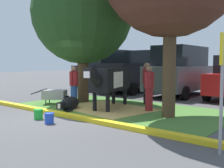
{
  "coord_description": "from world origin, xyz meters",
  "views": [
    {
      "loc": [
        6.46,
        -5.21,
        1.68
      ],
      "look_at": [
        0.2,
        2.32,
        0.9
      ],
      "focal_mm": 42.53,
      "sensor_mm": 36.0,
      "label": 1
    }
  ],
  "objects_px": {
    "suv_black": "(108,69)",
    "pickup_truck_black": "(137,72)",
    "person_visitor_far": "(147,82)",
    "cow_holstein": "(110,80)",
    "suv_dark_grey": "(180,71)",
    "calf_lying": "(69,104)",
    "shade_tree_left": "(83,14)",
    "person_visitor_near": "(149,87)",
    "parking_sign": "(222,70)",
    "bucket_blue": "(49,118)",
    "person_handler": "(74,84)",
    "wheelbarrow": "(55,95)",
    "bucket_green": "(38,114)"
  },
  "relations": [
    {
      "from": "bucket_green",
      "to": "suv_dark_grey",
      "type": "distance_m",
      "value": 8.23
    },
    {
      "from": "person_visitor_near",
      "to": "bucket_blue",
      "type": "height_order",
      "value": "person_visitor_near"
    },
    {
      "from": "person_visitor_far",
      "to": "pickup_truck_black",
      "type": "height_order",
      "value": "pickup_truck_black"
    },
    {
      "from": "suv_black",
      "to": "bucket_blue",
      "type": "bearing_deg",
      "value": -58.61
    },
    {
      "from": "parking_sign",
      "to": "bucket_blue",
      "type": "xyz_separation_m",
      "value": [
        -4.46,
        -0.45,
        -1.4
      ]
    },
    {
      "from": "pickup_truck_black",
      "to": "person_visitor_far",
      "type": "bearing_deg",
      "value": -51.39
    },
    {
      "from": "person_visitor_far",
      "to": "bucket_blue",
      "type": "bearing_deg",
      "value": -93.12
    },
    {
      "from": "parking_sign",
      "to": "bucket_blue",
      "type": "bearing_deg",
      "value": -174.25
    },
    {
      "from": "wheelbarrow",
      "to": "parking_sign",
      "type": "relative_size",
      "value": 0.67
    },
    {
      "from": "pickup_truck_black",
      "to": "person_visitor_near",
      "type": "bearing_deg",
      "value": -52.24
    },
    {
      "from": "person_visitor_near",
      "to": "pickup_truck_black",
      "type": "bearing_deg",
      "value": 127.76
    },
    {
      "from": "cow_holstein",
      "to": "parking_sign",
      "type": "distance_m",
      "value": 5.3
    },
    {
      "from": "person_visitor_near",
      "to": "bucket_green",
      "type": "distance_m",
      "value": 3.74
    },
    {
      "from": "person_handler",
      "to": "person_visitor_far",
      "type": "bearing_deg",
      "value": 45.04
    },
    {
      "from": "cow_holstein",
      "to": "person_handler",
      "type": "distance_m",
      "value": 1.63
    },
    {
      "from": "wheelbarrow",
      "to": "pickup_truck_black",
      "type": "relative_size",
      "value": 0.27
    },
    {
      "from": "calf_lying",
      "to": "pickup_truck_black",
      "type": "xyz_separation_m",
      "value": [
        -1.75,
        6.83,
        0.88
      ]
    },
    {
      "from": "shade_tree_left",
      "to": "person_visitor_far",
      "type": "xyz_separation_m",
      "value": [
        2.49,
        1.14,
        -2.84
      ]
    },
    {
      "from": "person_visitor_near",
      "to": "suv_black",
      "type": "bearing_deg",
      "value": 140.4
    },
    {
      "from": "shade_tree_left",
      "to": "person_visitor_far",
      "type": "distance_m",
      "value": 3.95
    },
    {
      "from": "bucket_blue",
      "to": "suv_dark_grey",
      "type": "distance_m",
      "value": 8.35
    },
    {
      "from": "parking_sign",
      "to": "pickup_truck_black",
      "type": "xyz_separation_m",
      "value": [
        -7.35,
        8.1,
        -0.44
      ]
    },
    {
      "from": "person_visitor_far",
      "to": "pickup_truck_black",
      "type": "bearing_deg",
      "value": 128.61
    },
    {
      "from": "wheelbarrow",
      "to": "bucket_green",
      "type": "distance_m",
      "value": 2.86
    },
    {
      "from": "calf_lying",
      "to": "person_handler",
      "type": "distance_m",
      "value": 1.22
    },
    {
      "from": "wheelbarrow",
      "to": "cow_holstein",
      "type": "bearing_deg",
      "value": 13.85
    },
    {
      "from": "person_handler",
      "to": "person_visitor_near",
      "type": "height_order",
      "value": "person_visitor_near"
    },
    {
      "from": "cow_holstein",
      "to": "parking_sign",
      "type": "bearing_deg",
      "value": -27.27
    },
    {
      "from": "shade_tree_left",
      "to": "person_visitor_far",
      "type": "relative_size",
      "value": 3.5
    },
    {
      "from": "bucket_blue",
      "to": "calf_lying",
      "type": "bearing_deg",
      "value": 123.37
    },
    {
      "from": "calf_lying",
      "to": "parking_sign",
      "type": "xyz_separation_m",
      "value": [
        5.6,
        -1.27,
        1.32
      ]
    },
    {
      "from": "bucket_green",
      "to": "person_visitor_far",
      "type": "bearing_deg",
      "value": 77.68
    },
    {
      "from": "person_handler",
      "to": "bucket_blue",
      "type": "xyz_separation_m",
      "value": [
        1.81,
        -2.55,
        -0.68
      ]
    },
    {
      "from": "suv_dark_grey",
      "to": "suv_black",
      "type": "bearing_deg",
      "value": 176.16
    },
    {
      "from": "person_handler",
      "to": "bucket_green",
      "type": "bearing_deg",
      "value": -65.78
    },
    {
      "from": "pickup_truck_black",
      "to": "calf_lying",
      "type": "bearing_deg",
      "value": -75.6
    },
    {
      "from": "cow_holstein",
      "to": "person_handler",
      "type": "height_order",
      "value": "person_handler"
    },
    {
      "from": "suv_black",
      "to": "pickup_truck_black",
      "type": "bearing_deg",
      "value": -1.84
    },
    {
      "from": "calf_lying",
      "to": "pickup_truck_black",
      "type": "height_order",
      "value": "pickup_truck_black"
    },
    {
      "from": "shade_tree_left",
      "to": "cow_holstein",
      "type": "height_order",
      "value": "shade_tree_left"
    },
    {
      "from": "person_handler",
      "to": "pickup_truck_black",
      "type": "xyz_separation_m",
      "value": [
        -1.08,
        5.99,
        0.28
      ]
    },
    {
      "from": "cow_holstein",
      "to": "suv_dark_grey",
      "type": "distance_m",
      "value": 5.41
    },
    {
      "from": "parking_sign",
      "to": "pickup_truck_black",
      "type": "height_order",
      "value": "pickup_truck_black"
    },
    {
      "from": "person_handler",
      "to": "wheelbarrow",
      "type": "relative_size",
      "value": 1.06
    },
    {
      "from": "pickup_truck_black",
      "to": "suv_dark_grey",
      "type": "bearing_deg",
      "value": -5.5
    },
    {
      "from": "wheelbarrow",
      "to": "parking_sign",
      "type": "xyz_separation_m",
      "value": [
        7.09,
        -1.82,
        1.17
      ]
    },
    {
      "from": "parking_sign",
      "to": "suv_dark_grey",
      "type": "relative_size",
      "value": 0.48
    },
    {
      "from": "calf_lying",
      "to": "suv_black",
      "type": "distance_m",
      "value": 8.11
    },
    {
      "from": "cow_holstein",
      "to": "bucket_blue",
      "type": "height_order",
      "value": "cow_holstein"
    },
    {
      "from": "cow_holstein",
      "to": "person_handler",
      "type": "xyz_separation_m",
      "value": [
        -1.58,
        -0.31,
        -0.24
      ]
    }
  ]
}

